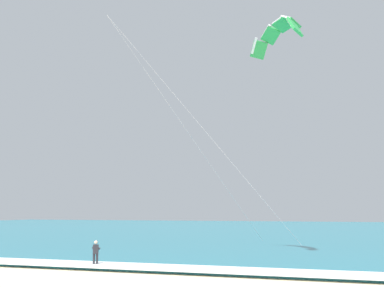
{
  "coord_description": "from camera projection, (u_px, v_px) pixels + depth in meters",
  "views": [
    {
      "loc": [
        10.32,
        -14.83,
        3.61
      ],
      "look_at": [
        0.51,
        14.94,
        8.01
      ],
      "focal_mm": 43.99,
      "sensor_mm": 36.0,
      "label": 1
    }
  ],
  "objects": [
    {
      "name": "sea",
      "position": [
        288.0,
        230.0,
        83.37
      ],
      "size": [
        200.0,
        120.0,
        0.2
      ],
      "primitive_type": "cube",
      "color": "teal",
      "rests_on": "ground"
    },
    {
      "name": "surf_foam",
      "position": [
        168.0,
        268.0,
        27.9
      ],
      "size": [
        200.0,
        3.19,
        0.04
      ],
      "primitive_type": "cube",
      "color": "white",
      "rests_on": "sea"
    },
    {
      "name": "surfboard",
      "position": [
        95.0,
        267.0,
        29.56
      ],
      "size": [
        0.96,
        1.46,
        0.09
      ],
      "color": "yellow",
      "rests_on": "ground"
    },
    {
      "name": "kitesurfer",
      "position": [
        96.0,
        253.0,
        29.71
      ],
      "size": [
        0.65,
        0.65,
        1.69
      ],
      "color": "#232328",
      "rests_on": "ground"
    },
    {
      "name": "kite_primary",
      "position": [
        278.0,
        33.0,
        36.93
      ],
      "size": [
        12.63,
        10.91,
        17.31
      ],
      "color": "green"
    }
  ]
}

